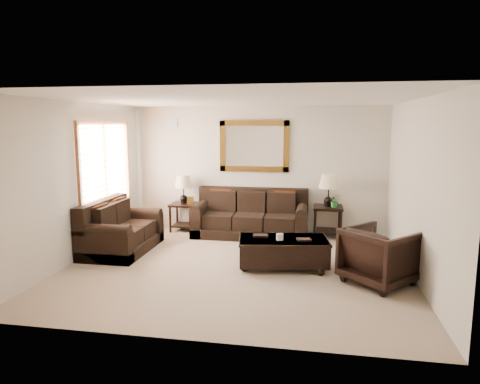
% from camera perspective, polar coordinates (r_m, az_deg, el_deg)
% --- Properties ---
extents(room, '(5.51, 5.01, 2.71)m').
position_cam_1_polar(room, '(6.84, -0.50, 0.90)').
color(room, '#85725B').
rests_on(room, ground).
extents(window, '(0.07, 1.96, 1.66)m').
position_cam_1_polar(window, '(8.55, -17.48, 3.47)').
color(window, white).
rests_on(window, room).
extents(mirror, '(1.50, 0.06, 1.10)m').
position_cam_1_polar(mirror, '(9.23, 1.90, 6.12)').
color(mirror, '#49290E').
rests_on(mirror, room).
extents(air_vent, '(0.25, 0.02, 0.18)m').
position_cam_1_polar(air_vent, '(9.66, -9.08, 9.11)').
color(air_vent, '#999999').
rests_on(air_vent, room).
extents(sofa, '(2.36, 1.02, 0.97)m').
position_cam_1_polar(sofa, '(9.01, 1.46, -3.58)').
color(sofa, black).
rests_on(sofa, room).
extents(loveseat, '(1.00, 1.68, 0.94)m').
position_cam_1_polar(loveseat, '(8.22, -15.83, -5.19)').
color(loveseat, black).
rests_on(loveseat, room).
extents(end_table_left, '(0.56, 0.56, 1.22)m').
position_cam_1_polar(end_table_left, '(9.40, -7.52, -0.36)').
color(end_table_left, black).
rests_on(end_table_left, room).
extents(end_table_right, '(0.59, 0.59, 1.31)m').
position_cam_1_polar(end_table_right, '(8.95, 11.70, -0.57)').
color(end_table_right, black).
rests_on(end_table_right, room).
extents(coffee_table, '(1.53, 0.98, 0.61)m').
position_cam_1_polar(coffee_table, '(7.04, 5.80, -7.64)').
color(coffee_table, black).
rests_on(coffee_table, room).
extents(armchair, '(1.22, 1.22, 0.92)m').
position_cam_1_polar(armchair, '(6.61, 18.15, -7.76)').
color(armchair, black).
rests_on(armchair, floor).
extents(potted_plant, '(0.32, 0.34, 0.21)m').
position_cam_1_polar(potted_plant, '(8.87, 12.54, -1.35)').
color(potted_plant, '#215F20').
rests_on(potted_plant, end_table_right).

